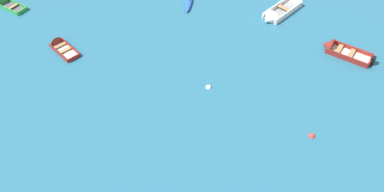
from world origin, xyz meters
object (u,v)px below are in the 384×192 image
object	(u,v)px
rowboat_white_cluster_inner	(275,15)
mooring_buoy_central	(312,136)
rowboat_maroon_outer_left	(59,45)
mooring_buoy_between_boats_right	(208,87)
kayak_blue_foreground_center	(189,0)
rowboat_green_back_row_center	(6,4)
rowboat_maroon_midfield_left	(337,49)

from	to	relation	value
rowboat_white_cluster_inner	mooring_buoy_central	world-z (taller)	rowboat_white_cluster_inner
rowboat_white_cluster_inner	rowboat_maroon_outer_left	bearing A→B (deg)	-159.63
mooring_buoy_central	rowboat_white_cluster_inner	bearing A→B (deg)	100.51
rowboat_maroon_outer_left	mooring_buoy_between_boats_right	distance (m)	12.94
rowboat_maroon_outer_left	kayak_blue_foreground_center	bearing A→B (deg)	39.38
mooring_buoy_between_boats_right	rowboat_white_cluster_inner	bearing A→B (deg)	63.12
rowboat_green_back_row_center	mooring_buoy_central	size ratio (longest dim) A/B	7.75
rowboat_green_back_row_center	rowboat_maroon_midfield_left	world-z (taller)	rowboat_maroon_midfield_left
rowboat_white_cluster_inner	kayak_blue_foreground_center	world-z (taller)	rowboat_white_cluster_inner
rowboat_white_cluster_inner	rowboat_green_back_row_center	size ratio (longest dim) A/B	1.37
rowboat_white_cluster_inner	mooring_buoy_between_boats_right	size ratio (longest dim) A/B	10.92
rowboat_maroon_outer_left	kayak_blue_foreground_center	size ratio (longest dim) A/B	0.86
rowboat_maroon_outer_left	rowboat_green_back_row_center	world-z (taller)	rowboat_green_back_row_center
rowboat_white_cluster_inner	rowboat_maroon_midfield_left	distance (m)	6.33
kayak_blue_foreground_center	mooring_buoy_between_boats_right	size ratio (longest dim) A/B	8.97
mooring_buoy_central	mooring_buoy_between_boats_right	distance (m)	8.01
rowboat_maroon_outer_left	kayak_blue_foreground_center	xyz separation A→B (m)	(9.55, 7.84, 0.02)
rowboat_maroon_midfield_left	rowboat_green_back_row_center	bearing A→B (deg)	175.25
rowboat_white_cluster_inner	rowboat_maroon_midfield_left	bearing A→B (deg)	-38.51
rowboat_white_cluster_inner	rowboat_green_back_row_center	xyz separation A→B (m)	(-24.30, -1.51, -0.08)
rowboat_green_back_row_center	rowboat_maroon_outer_left	bearing A→B (deg)	-35.53
rowboat_white_cluster_inner	kayak_blue_foreground_center	xyz separation A→B (m)	(-7.83, 1.38, -0.07)
rowboat_green_back_row_center	mooring_buoy_between_boats_right	distance (m)	21.07
rowboat_maroon_outer_left	rowboat_white_cluster_inner	bearing A→B (deg)	20.37
kayak_blue_foreground_center	mooring_buoy_central	world-z (taller)	kayak_blue_foreground_center
mooring_buoy_central	mooring_buoy_between_boats_right	xyz separation A→B (m)	(-7.20, 3.50, 0.00)
rowboat_green_back_row_center	mooring_buoy_between_boats_right	xyz separation A→B (m)	(19.51, -7.95, -0.16)
rowboat_green_back_row_center	rowboat_white_cluster_inner	bearing A→B (deg)	3.56
rowboat_maroon_outer_left	mooring_buoy_between_boats_right	xyz separation A→B (m)	(12.59, -3.00, -0.15)
kayak_blue_foreground_center	mooring_buoy_central	size ratio (longest dim) A/B	8.72
rowboat_white_cluster_inner	rowboat_maroon_midfield_left	xyz separation A→B (m)	(4.95, -3.94, -0.03)
rowboat_white_cluster_inner	mooring_buoy_central	size ratio (longest dim) A/B	10.60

